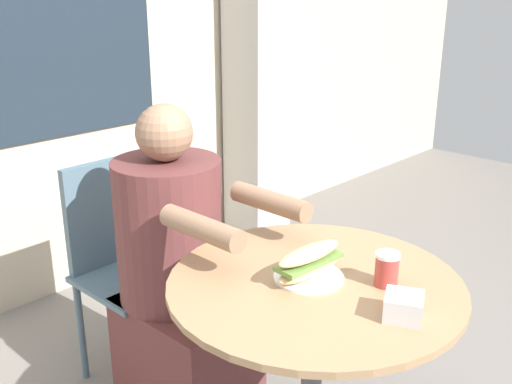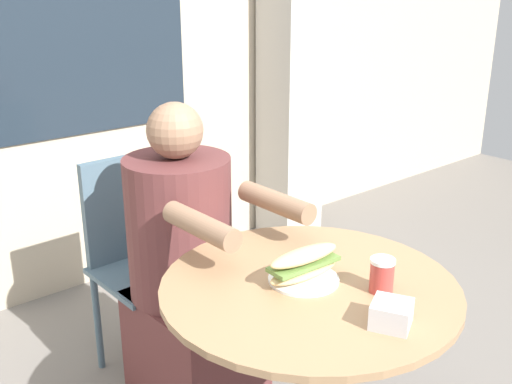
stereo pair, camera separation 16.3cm
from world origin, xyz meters
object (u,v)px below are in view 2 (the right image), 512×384
at_px(cafe_table, 307,345).
at_px(diner_chair, 138,246).
at_px(drink_cup, 382,275).
at_px(seated_diner, 189,286).
at_px(sandwich_on_plate, 304,267).

distance_m(cafe_table, diner_chair, 0.95).
height_order(diner_chair, drink_cup, diner_chair).
height_order(seated_diner, drink_cup, seated_diner).
xyz_separation_m(cafe_table, seated_diner, (0.00, 0.59, -0.06)).
height_order(cafe_table, sandwich_on_plate, sandwich_on_plate).
xyz_separation_m(sandwich_on_plate, drink_cup, (0.11, -0.17, 0.01)).
xyz_separation_m(cafe_table, sandwich_on_plate, (-0.00, 0.02, 0.23)).
bearing_deg(diner_chair, drink_cup, 94.77).
bearing_deg(sandwich_on_plate, seated_diner, 89.60).
relative_size(diner_chair, seated_diner, 0.76).
bearing_deg(seated_diner, drink_cup, 97.30).
bearing_deg(seated_diner, diner_chair, -90.66).
relative_size(seated_diner, drink_cup, 12.30).
bearing_deg(diner_chair, cafe_table, 88.88).
bearing_deg(sandwich_on_plate, diner_chair, 89.90).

